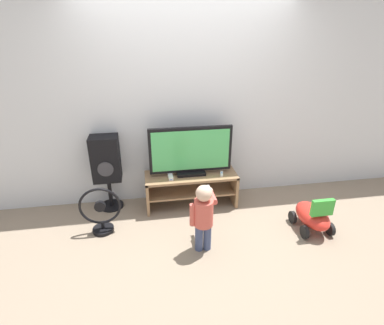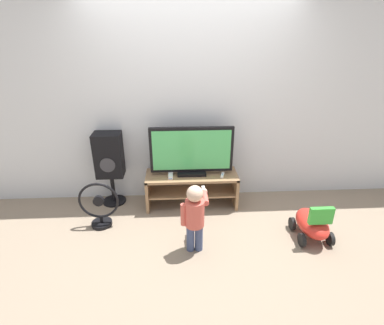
% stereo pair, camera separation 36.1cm
% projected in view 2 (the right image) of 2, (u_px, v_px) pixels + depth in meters
% --- Properties ---
extents(ground_plane, '(16.00, 16.00, 0.00)m').
position_uv_depth(ground_plane, '(193.00, 212.00, 3.77)').
color(ground_plane, gray).
extents(wall_back, '(10.00, 0.06, 2.60)m').
position_uv_depth(wall_back, '(190.00, 101.00, 3.67)').
color(wall_back, silver).
rests_on(wall_back, ground_plane).
extents(tv_stand, '(1.15, 0.41, 0.44)m').
position_uv_depth(tv_stand, '(192.00, 184.00, 3.83)').
color(tv_stand, '#93704C').
rests_on(tv_stand, ground_plane).
extents(television, '(1.02, 0.20, 0.61)m').
position_uv_depth(television, '(192.00, 152.00, 3.66)').
color(television, black).
rests_on(television, tv_stand).
extents(game_console, '(0.06, 0.16, 0.04)m').
position_uv_depth(game_console, '(171.00, 175.00, 3.70)').
color(game_console, white).
rests_on(game_console, tv_stand).
extents(remote_primary, '(0.07, 0.13, 0.03)m').
position_uv_depth(remote_primary, '(222.00, 175.00, 3.73)').
color(remote_primary, white).
rests_on(remote_primary, tv_stand).
extents(child, '(0.29, 0.44, 0.76)m').
position_uv_depth(child, '(195.00, 213.00, 2.97)').
color(child, '#3F4C72').
rests_on(child, ground_plane).
extents(speaker_tower, '(0.34, 0.30, 0.96)m').
position_uv_depth(speaker_tower, '(109.00, 157.00, 3.74)').
color(speaker_tower, black).
rests_on(speaker_tower, ground_plane).
extents(floor_fan, '(0.46, 0.24, 0.56)m').
position_uv_depth(floor_fan, '(99.00, 207.00, 3.43)').
color(floor_fan, black).
rests_on(floor_fan, ground_plane).
extents(ride_on_toy, '(0.35, 0.52, 0.47)m').
position_uv_depth(ride_on_toy, '(312.00, 223.00, 3.26)').
color(ride_on_toy, red).
rests_on(ride_on_toy, ground_plane).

